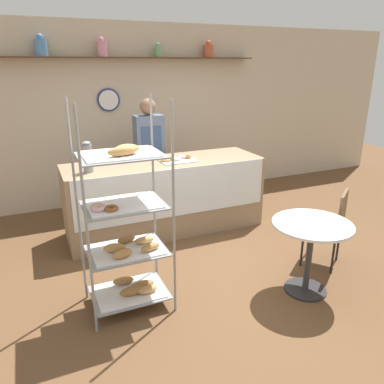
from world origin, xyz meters
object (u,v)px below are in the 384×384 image
(person_worker, at_px, (150,153))
(cafe_table, at_px, (311,240))
(pastry_rack, at_px, (126,230))
(cafe_chair, at_px, (332,221))
(coffee_carafe, at_px, (88,157))
(donut_tray_counter, at_px, (176,159))

(person_worker, height_order, cafe_table, person_worker)
(pastry_rack, distance_m, cafe_table, 1.71)
(person_worker, bearing_deg, pastry_rack, -113.13)
(cafe_chair, bearing_deg, pastry_rack, -41.11)
(cafe_table, xyz_separation_m, cafe_chair, (0.55, 0.30, -0.02))
(cafe_chair, height_order, coffee_carafe, coffee_carafe)
(person_worker, relative_size, donut_tray_counter, 3.71)
(coffee_carafe, bearing_deg, pastry_rack, -86.39)
(cafe_table, height_order, donut_tray_counter, donut_tray_counter)
(donut_tray_counter, bearing_deg, cafe_chair, -53.72)
(cafe_chair, bearing_deg, donut_tray_counter, -90.37)
(pastry_rack, height_order, cafe_table, pastry_rack)
(cafe_chair, relative_size, coffee_carafe, 2.43)
(pastry_rack, distance_m, donut_tray_counter, 1.75)
(person_worker, bearing_deg, cafe_chair, -59.17)
(cafe_table, xyz_separation_m, donut_tray_counter, (-0.61, 1.88, 0.41))
(cafe_table, bearing_deg, pastry_rack, 163.86)
(pastry_rack, xyz_separation_m, person_worker, (0.87, 2.03, 0.17))
(cafe_chair, relative_size, donut_tray_counter, 1.92)
(cafe_table, distance_m, cafe_chair, 0.63)
(person_worker, distance_m, donut_tray_counter, 0.64)
(person_worker, bearing_deg, donut_tray_counter, -76.06)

